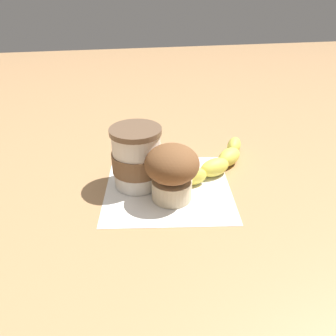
% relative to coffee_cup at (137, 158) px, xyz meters
% --- Properties ---
extents(ground_plane, '(3.00, 3.00, 0.00)m').
position_rel_coffee_cup_xyz_m(ground_plane, '(0.06, -0.02, -0.06)').
color(ground_plane, '#A87C51').
extents(paper_napkin, '(0.28, 0.28, 0.00)m').
position_rel_coffee_cup_xyz_m(paper_napkin, '(0.06, -0.02, -0.06)').
color(paper_napkin, white).
rests_on(paper_napkin, ground_plane).
extents(coffee_cup, '(0.10, 0.10, 0.12)m').
position_rel_coffee_cup_xyz_m(coffee_cup, '(0.00, 0.00, 0.00)').
color(coffee_cup, silver).
rests_on(coffee_cup, paper_napkin).
extents(muffin, '(0.10, 0.10, 0.11)m').
position_rel_coffee_cup_xyz_m(muffin, '(0.06, -0.06, 0.00)').
color(muffin, beige).
rests_on(muffin, paper_napkin).
extents(banana, '(0.19, 0.16, 0.04)m').
position_rel_coffee_cup_xyz_m(banana, '(0.18, 0.03, -0.04)').
color(banana, '#D6CC4C').
rests_on(banana, paper_napkin).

